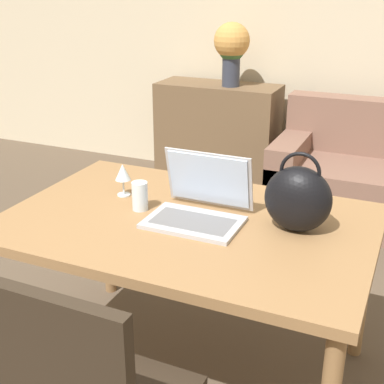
{
  "coord_description": "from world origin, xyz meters",
  "views": [
    {
      "loc": [
        0.8,
        -1.11,
        1.63
      ],
      "look_at": [
        0.03,
        0.64,
        0.86
      ],
      "focal_mm": 50.0,
      "sensor_mm": 36.0,
      "label": 1
    }
  ],
  "objects_px": {
    "laptop": "(201,202)",
    "wine_glass": "(123,173)",
    "handbag": "(298,198)",
    "drinking_glass": "(140,196)",
    "flower_vase": "(232,47)"
  },
  "relations": [
    {
      "from": "laptop",
      "to": "wine_glass",
      "type": "xyz_separation_m",
      "value": [
        -0.4,
        0.08,
        0.03
      ]
    },
    {
      "from": "wine_glass",
      "to": "handbag",
      "type": "bearing_deg",
      "value": -2.66
    },
    {
      "from": "drinking_glass",
      "to": "wine_glass",
      "type": "distance_m",
      "value": 0.18
    },
    {
      "from": "wine_glass",
      "to": "handbag",
      "type": "relative_size",
      "value": 0.47
    },
    {
      "from": "laptop",
      "to": "flower_vase",
      "type": "distance_m",
      "value": 2.27
    },
    {
      "from": "flower_vase",
      "to": "wine_glass",
      "type": "bearing_deg",
      "value": -82.85
    },
    {
      "from": "laptop",
      "to": "wine_glass",
      "type": "height_order",
      "value": "laptop"
    },
    {
      "from": "flower_vase",
      "to": "laptop",
      "type": "bearing_deg",
      "value": -72.98
    },
    {
      "from": "drinking_glass",
      "to": "wine_glass",
      "type": "bearing_deg",
      "value": 143.31
    },
    {
      "from": "laptop",
      "to": "drinking_glass",
      "type": "bearing_deg",
      "value": -173.49
    },
    {
      "from": "drinking_glass",
      "to": "flower_vase",
      "type": "xyz_separation_m",
      "value": [
        -0.4,
        2.18,
        0.34
      ]
    },
    {
      "from": "handbag",
      "to": "flower_vase",
      "type": "relative_size",
      "value": 0.64
    },
    {
      "from": "drinking_glass",
      "to": "flower_vase",
      "type": "bearing_deg",
      "value": 100.42
    },
    {
      "from": "laptop",
      "to": "drinking_glass",
      "type": "height_order",
      "value": "laptop"
    },
    {
      "from": "drinking_glass",
      "to": "wine_glass",
      "type": "height_order",
      "value": "wine_glass"
    }
  ]
}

